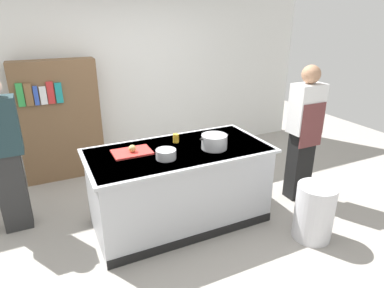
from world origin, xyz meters
The scene contains 12 objects.
ground_plane centered at (0.00, 0.00, 0.00)m, with size 10.00×10.00×0.00m, color #9E9991.
back_wall centered at (0.00, 2.10, 1.50)m, with size 6.40×0.12×3.00m, color white.
counter_island centered at (0.00, 0.00, 0.47)m, with size 1.98×0.98×0.90m.
cutting_board centered at (-0.49, 0.12, 0.91)m, with size 0.40×0.28×0.02m, color red.
onion centered at (-0.48, 0.10, 0.96)m, with size 0.08×0.08×0.08m, color tan.
stock_pot centered at (0.36, -0.14, 0.98)m, with size 0.34×0.28×0.16m.
mixing_bowl centered at (-0.21, -0.17, 0.95)m, with size 0.21×0.21×0.10m, color #B7BABF.
juice_cup centered at (0.05, 0.21, 0.95)m, with size 0.07×0.07×0.10m, color yellow.
trash_bin centered at (1.16, -0.89, 0.31)m, with size 0.41×0.41×0.62m, color silver.
person_chef centered at (1.62, -0.15, 0.91)m, with size 0.38×0.25×1.72m.
person_guest centered at (-1.70, 0.68, 0.91)m, with size 0.38×0.24×1.72m.
bookshelf centered at (-1.06, 1.80, 0.85)m, with size 1.10×0.31×1.70m.
Camera 1 is at (-1.29, -3.02, 2.25)m, focal length 30.80 mm.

